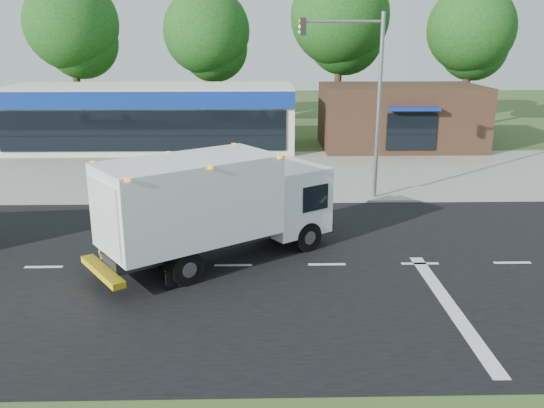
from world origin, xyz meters
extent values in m
plane|color=#385123|center=(0.00, 0.00, 0.00)|extent=(120.00, 120.00, 0.00)
cube|color=black|center=(0.00, 0.00, 0.00)|extent=(60.00, 14.00, 0.02)
cube|color=gray|center=(0.00, 8.20, 0.06)|extent=(60.00, 2.40, 0.12)
cube|color=gray|center=(0.00, 14.00, 0.01)|extent=(60.00, 9.00, 0.02)
cube|color=silver|center=(-9.00, 0.00, 0.02)|extent=(1.20, 0.15, 0.01)
cube|color=silver|center=(-6.00, 0.00, 0.02)|extent=(1.20, 0.15, 0.01)
cube|color=silver|center=(-3.00, 0.00, 0.02)|extent=(1.20, 0.15, 0.01)
cube|color=silver|center=(0.00, 0.00, 0.02)|extent=(1.20, 0.15, 0.01)
cube|color=silver|center=(3.00, 0.00, 0.02)|extent=(1.20, 0.15, 0.01)
cube|color=silver|center=(6.00, 0.00, 0.02)|extent=(1.20, 0.15, 0.01)
cube|color=silver|center=(3.00, -3.00, 0.02)|extent=(0.40, 7.00, 0.01)
cube|color=black|center=(-4.28, -0.10, 0.75)|extent=(5.00, 3.93, 0.37)
cube|color=white|center=(-1.16, 2.07, 1.66)|extent=(3.07, 3.11, 2.24)
cube|color=black|center=(-0.33, 2.65, 1.87)|extent=(1.29, 1.76, 0.96)
cube|color=white|center=(-4.28, -0.10, 2.24)|extent=(5.85, 5.16, 2.51)
cube|color=silver|center=(-6.49, -1.63, 2.19)|extent=(1.27, 1.79, 2.03)
cube|color=yellow|center=(-6.65, -1.74, 0.59)|extent=(1.77, 2.32, 0.19)
cube|color=orange|center=(-4.28, -0.10, 3.47)|extent=(5.70, 5.07, 0.09)
cylinder|color=black|center=(-1.70, 2.93, 0.51)|extent=(1.03, 0.85, 1.03)
cylinder|color=black|center=(-0.54, 1.26, 0.51)|extent=(1.03, 0.85, 1.03)
cylinder|color=black|center=(-5.50, 0.35, 0.51)|extent=(1.03, 0.85, 1.03)
cylinder|color=black|center=(-4.28, -1.40, 0.51)|extent=(1.03, 0.85, 1.03)
imported|color=tan|center=(-6.68, -0.82, 0.85)|extent=(0.72, 0.60, 1.70)
sphere|color=white|center=(-6.68, -0.82, 1.67)|extent=(0.28, 0.28, 0.28)
cube|color=beige|center=(-9.00, 20.00, 2.00)|extent=(18.00, 6.00, 4.00)
cube|color=navy|center=(-9.00, 16.95, 3.40)|extent=(18.00, 0.30, 1.00)
cube|color=black|center=(-9.00, 16.95, 1.60)|extent=(17.00, 0.12, 2.40)
cube|color=#382316|center=(7.00, 20.00, 2.00)|extent=(10.00, 6.00, 4.00)
cube|color=navy|center=(7.00, 16.90, 2.90)|extent=(3.00, 1.20, 0.20)
cube|color=black|center=(7.00, 16.95, 1.50)|extent=(3.00, 0.12, 2.20)
cylinder|color=gray|center=(3.00, 7.60, 4.00)|extent=(0.18, 0.18, 8.00)
cylinder|color=gray|center=(1.30, 7.60, 7.60)|extent=(3.40, 0.12, 0.12)
cube|color=black|center=(-0.30, 7.60, 7.40)|extent=(0.25, 0.25, 0.70)
cylinder|color=#332114|center=(-16.00, 28.00, 3.67)|extent=(0.56, 0.56, 7.35)
sphere|color=#124014|center=(-16.00, 28.00, 7.88)|extent=(6.93, 6.93, 6.93)
sphere|color=#124014|center=(-15.50, 28.50, 6.51)|extent=(5.46, 5.46, 5.46)
cylinder|color=#332114|center=(-6.00, 28.00, 3.43)|extent=(0.56, 0.56, 6.86)
sphere|color=#124014|center=(-6.00, 28.00, 7.35)|extent=(6.47, 6.47, 6.47)
sphere|color=#124014|center=(-5.50, 28.50, 6.08)|extent=(5.10, 5.10, 5.10)
cylinder|color=#332114|center=(4.00, 28.00, 3.92)|extent=(0.56, 0.56, 7.84)
sphere|color=#124014|center=(4.00, 28.00, 8.40)|extent=(7.39, 7.39, 7.39)
sphere|color=#124014|center=(4.50, 28.50, 6.94)|extent=(5.82, 5.82, 5.82)
cylinder|color=#332114|center=(14.00, 28.00, 3.50)|extent=(0.56, 0.56, 7.00)
sphere|color=#124014|center=(14.00, 28.00, 7.50)|extent=(6.60, 6.60, 6.60)
sphere|color=#124014|center=(14.50, 28.50, 6.20)|extent=(5.20, 5.20, 5.20)
camera|label=1|loc=(-2.17, -17.06, 7.08)|focal=38.00mm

